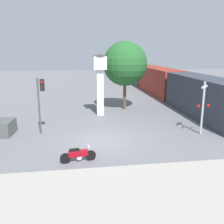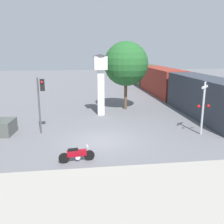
{
  "view_description": "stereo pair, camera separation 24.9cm",
  "coord_description": "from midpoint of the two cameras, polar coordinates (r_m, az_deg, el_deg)",
  "views": [
    {
      "loc": [
        -1.61,
        -15.04,
        5.66
      ],
      "look_at": [
        0.95,
        2.21,
        1.34
      ],
      "focal_mm": 40.0,
      "sensor_mm": 36.0,
      "label": 1
    },
    {
      "loc": [
        -1.36,
        -15.07,
        5.66
      ],
      "look_at": [
        0.95,
        2.21,
        1.34
      ],
      "focal_mm": 40.0,
      "sensor_mm": 36.0,
      "label": 2
    }
  ],
  "objects": [
    {
      "name": "ground_plane",
      "position": [
        16.15,
        -2.65,
        -6.62
      ],
      "size": [
        120.0,
        120.0,
        0.0
      ],
      "primitive_type": "plane",
      "color": "slate"
    },
    {
      "name": "sidewalk_strip",
      "position": [
        10.02,
        1.64,
        -20.16
      ],
      "size": [
        36.0,
        6.0,
        0.1
      ],
      "color": "#9E998E",
      "rests_on": "ground_plane"
    },
    {
      "name": "motorcycle",
      "position": [
        13.25,
        -8.31,
        -9.64
      ],
      "size": [
        1.87,
        0.47,
        0.83
      ],
      "rotation": [
        0.0,
        0.0,
        0.14
      ],
      "color": "black",
      "rests_on": "ground_plane"
    },
    {
      "name": "clock_tower",
      "position": [
        22.02,
        -3.12,
        8.37
      ],
      "size": [
        1.34,
        1.34,
        5.37
      ],
      "color": "white",
      "rests_on": "ground_plane"
    },
    {
      "name": "freight_train",
      "position": [
        39.82,
        7.79,
        8.07
      ],
      "size": [
        2.8,
        47.81,
        3.4
      ],
      "color": "#333842",
      "rests_on": "ground_plane"
    },
    {
      "name": "traffic_light",
      "position": [
        17.6,
        -16.4,
        3.63
      ],
      "size": [
        0.5,
        0.35,
        3.9
      ],
      "color": "#47474C",
      "rests_on": "ground_plane"
    },
    {
      "name": "railroad_crossing_signal",
      "position": [
        17.98,
        19.71,
        1.32
      ],
      "size": [
        0.9,
        0.82,
        3.65
      ],
      "color": "#B7B7BC",
      "rests_on": "ground_plane"
    },
    {
      "name": "street_tree",
      "position": [
        24.23,
        2.69,
        10.94
      ],
      "size": [
        4.22,
        4.22,
        6.54
      ],
      "color": "brown",
      "rests_on": "ground_plane"
    }
  ]
}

